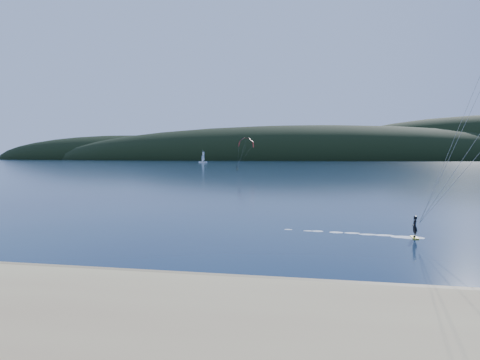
# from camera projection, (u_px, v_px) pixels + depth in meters

# --- Properties ---
(ground) EXTENTS (1800.00, 1800.00, 0.00)m
(ground) POSITION_uv_depth(u_px,v_px,m) (117.00, 305.00, 20.03)
(ground) COLOR #071938
(ground) RESTS_ON ground
(wet_sand) EXTENTS (220.00, 2.50, 0.10)m
(wet_sand) POSITION_uv_depth(u_px,v_px,m) (157.00, 277.00, 24.43)
(wet_sand) COLOR #978258
(wet_sand) RESTS_ON ground
(headland) EXTENTS (1200.00, 310.00, 140.00)m
(headland) POSITION_uv_depth(u_px,v_px,m) (331.00, 160.00, 748.20)
(headland) COLOR black
(headland) RESTS_ON ground
(kitesurfer_far) EXTENTS (9.81, 7.15, 13.67)m
(kitesurfer_far) POSITION_uv_depth(u_px,v_px,m) (246.00, 146.00, 217.61)
(kitesurfer_far) COLOR yellow
(kitesurfer_far) RESTS_ON ground
(sailboat) EXTENTS (8.92, 5.76, 12.44)m
(sailboat) POSITION_uv_depth(u_px,v_px,m) (203.00, 162.00, 442.03)
(sailboat) COLOR white
(sailboat) RESTS_ON ground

